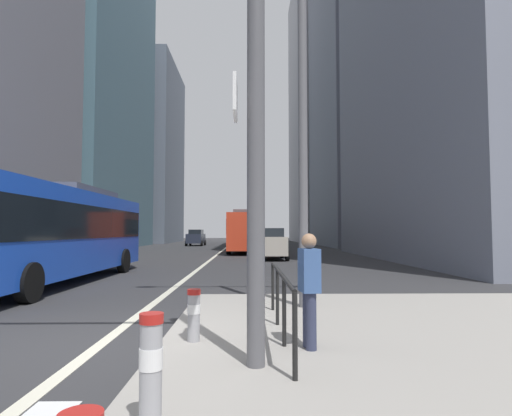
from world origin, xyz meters
The scene contains 18 objects.
ground_plane centered at (0.00, 20.00, 0.00)m, with size 160.00×160.00×0.00m, color #303033.
median_island centered at (5.50, -1.00, 0.07)m, with size 9.00×10.00×0.15m, color gray.
lane_centre_line centered at (0.00, 30.00, 0.01)m, with size 0.20×80.00×0.01m, color beige.
office_tower_left_mid centered at (-16.00, 37.54, 17.96)m, with size 11.73×21.40×35.91m, color slate.
office_tower_left_far centered at (-16.00, 59.56, 14.03)m, with size 13.71×17.26×28.05m, color slate.
office_tower_right_mid centered at (17.00, 43.63, 21.50)m, with size 11.69×18.83×43.00m, color slate.
office_tower_right_far centered at (17.00, 64.06, 22.18)m, with size 13.73×17.28×44.36m, color #9E9EA3.
city_bus_blue_oncoming centered at (-4.25, 7.45, 1.84)m, with size 2.79×11.90×3.40m.
city_bus_red_receding centered at (2.12, 28.39, 1.84)m, with size 2.85×11.69×3.40m.
city_bus_red_distant centered at (2.45, 45.48, 1.84)m, with size 2.76×11.75×3.40m.
car_oncoming_mid centered at (-3.97, 43.94, 0.99)m, with size 2.15×4.17×1.94m.
car_receding_near centered at (3.67, 19.39, 0.99)m, with size 2.12×4.51×1.94m.
traffic_signal_gantry centered at (-0.09, -1.77, 4.17)m, with size 7.26×0.65×6.00m.
street_lamp_post centered at (3.48, 2.15, 5.28)m, with size 5.50×0.32×8.00m.
bollard_left centered at (1.50, -3.41, 0.68)m, with size 0.20×0.20×0.95m.
bollard_right centered at (1.49, -0.61, 0.58)m, with size 0.20×0.20×0.76m.
pedestrian_railing centered at (2.80, -0.22, 0.87)m, with size 0.06×4.11×0.98m.
pedestrian_waiting centered at (3.14, -1.01, 1.02)m, with size 0.28×0.40×1.58m.
Camera 1 is at (2.28, -6.87, 1.77)m, focal length 29.46 mm.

